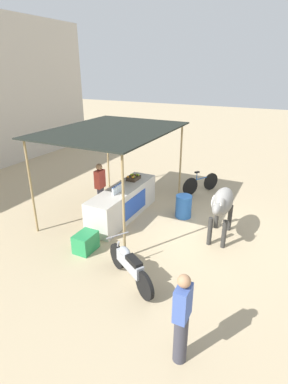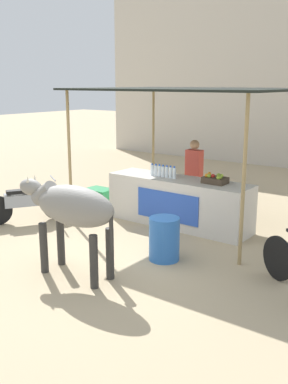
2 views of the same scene
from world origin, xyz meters
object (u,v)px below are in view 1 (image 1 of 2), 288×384
object	(u,v)px
motorcycle_parked	(129,264)
fruit_crate	(133,178)
cooler_box	(86,242)
vendor_behind_counter	(100,188)
passerby_on_street	(182,319)
stall_counter	(123,202)
cow	(222,204)
bicycle_leaning	(201,184)
water_barrel	(184,206)

from	to	relation	value
motorcycle_parked	fruit_crate	bearing A→B (deg)	26.99
fruit_crate	motorcycle_parked	world-z (taller)	fruit_crate
cooler_box	motorcycle_parked	bearing A→B (deg)	-108.82
vendor_behind_counter	passerby_on_street	size ratio (longest dim) A/B	1.00
stall_counter	cow	bearing A→B (deg)	-88.99
cow	motorcycle_parked	distance (m)	3.02
stall_counter	vendor_behind_counter	distance (m)	0.84
stall_counter	cooler_box	size ratio (longest dim) A/B	5.00
cooler_box	bicycle_leaning	distance (m)	5.27
cow	bicycle_leaning	size ratio (longest dim) A/B	1.29
cow	passerby_on_street	size ratio (longest dim) A/B	1.11
fruit_crate	bicycle_leaning	distance (m)	2.83
fruit_crate	water_barrel	size ratio (longest dim) A/B	0.62
stall_counter	motorcycle_parked	bearing A→B (deg)	-147.35
fruit_crate	passerby_on_street	size ratio (longest dim) A/B	0.27
water_barrel	passerby_on_street	bearing A→B (deg)	-161.04
fruit_crate	cow	distance (m)	3.11
fruit_crate	cooler_box	bearing A→B (deg)	-177.01
water_barrel	motorcycle_parked	distance (m)	3.42
fruit_crate	cow	world-z (taller)	cow
vendor_behind_counter	stall_counter	bearing A→B (deg)	-82.26
motorcycle_parked	passerby_on_street	world-z (taller)	passerby_on_street
stall_counter	fruit_crate	bearing A→B (deg)	3.80
water_barrel	motorcycle_parked	size ratio (longest dim) A/B	0.45
fruit_crate	bicycle_leaning	size ratio (longest dim) A/B	0.31
fruit_crate	water_barrel	distance (m)	1.86
motorcycle_parked	cow	bearing A→B (deg)	-26.21
water_barrel	cow	world-z (taller)	cow
fruit_crate	vendor_behind_counter	distance (m)	1.14
water_barrel	cow	size ratio (longest dim) A/B	0.39
stall_counter	water_barrel	xyz separation A→B (m)	(0.81, -1.68, -0.12)
cooler_box	cow	size ratio (longest dim) A/B	0.33
bicycle_leaning	passerby_on_street	distance (m)	7.14
water_barrel	bicycle_leaning	bearing A→B (deg)	2.73
water_barrel	motorcycle_parked	bearing A→B (deg)	179.76
fruit_crate	passerby_on_street	bearing A→B (deg)	-144.40
cooler_box	passerby_on_street	size ratio (longest dim) A/B	0.36
stall_counter	fruit_crate	size ratio (longest dim) A/B	6.82
vendor_behind_counter	fruit_crate	bearing A→B (deg)	-38.67
cow	water_barrel	bearing A→B (deg)	59.54
bicycle_leaning	passerby_on_street	bearing A→B (deg)	-165.93
vendor_behind_counter	passerby_on_street	distance (m)	5.58
fruit_crate	vendor_behind_counter	world-z (taller)	vendor_behind_counter
fruit_crate	vendor_behind_counter	bearing A→B (deg)	141.33
fruit_crate	bicycle_leaning	xyz separation A→B (m)	(2.21, -1.63, -0.69)
fruit_crate	bicycle_leaning	bearing A→B (deg)	-36.42
cooler_box	cow	bearing A→B (deg)	-53.63
bicycle_leaning	passerby_on_street	xyz separation A→B (m)	(-6.91, -1.73, 0.50)
motorcycle_parked	bicycle_leaning	size ratio (longest dim) A/B	1.10
water_barrel	cooler_box	bearing A→B (deg)	151.17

